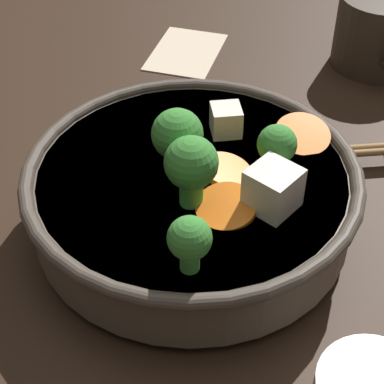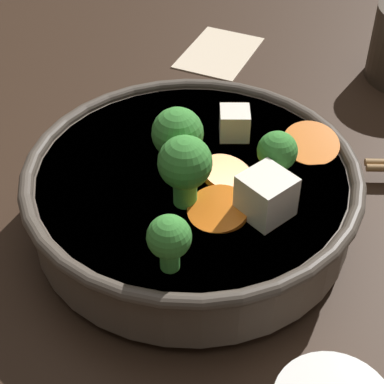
% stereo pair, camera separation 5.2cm
% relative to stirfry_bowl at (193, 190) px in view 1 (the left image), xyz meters
% --- Properties ---
extents(ground_plane, '(3.00, 3.00, 0.00)m').
position_rel_stirfry_bowl_xyz_m(ground_plane, '(-0.00, -0.00, -0.04)').
color(ground_plane, black).
extents(stirfry_bowl, '(0.27, 0.27, 0.12)m').
position_rel_stirfry_bowl_xyz_m(stirfry_bowl, '(0.00, 0.00, 0.00)').
color(stirfry_bowl, '#51473D').
rests_on(stirfry_bowl, ground_plane).
extents(dark_mug, '(0.12, 0.10, 0.08)m').
position_rel_stirfry_bowl_xyz_m(dark_mug, '(-0.28, 0.21, -0.00)').
color(dark_mug, '#33281E').
rests_on(dark_mug, ground_plane).
extents(napkin, '(0.13, 0.10, 0.00)m').
position_rel_stirfry_bowl_xyz_m(napkin, '(-0.30, -0.01, -0.04)').
color(napkin, beige).
rests_on(napkin, ground_plane).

